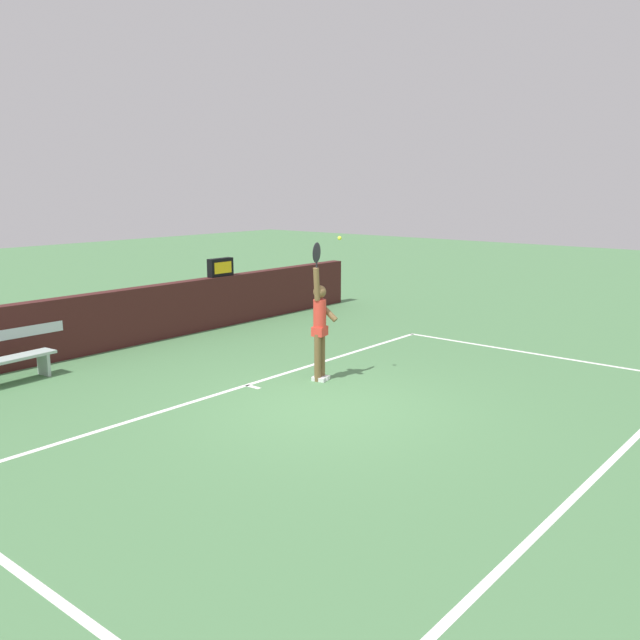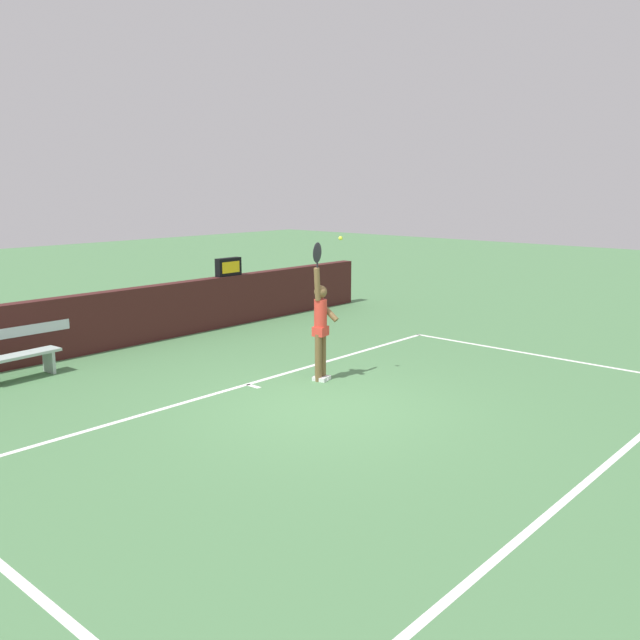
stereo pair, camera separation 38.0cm
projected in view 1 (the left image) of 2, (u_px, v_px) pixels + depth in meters
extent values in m
plane|color=#4E804E|center=(327.00, 406.00, 10.26)|extent=(60.00, 60.00, 0.00)
cube|color=white|center=(247.00, 385.00, 11.35)|extent=(10.37, 0.09, 0.00)
cube|color=white|center=(595.00, 477.00, 7.77)|extent=(10.37, 0.09, 0.00)
cube|color=white|center=(39.00, 586.00, 5.65)|extent=(0.09, 5.80, 0.00)
cube|color=white|center=(535.00, 354.00, 13.47)|extent=(0.09, 5.80, 0.00)
cube|color=white|center=(253.00, 387.00, 11.26)|extent=(0.09, 0.30, 0.00)
cube|color=#421B19|center=(108.00, 321.00, 13.75)|extent=(15.01, 0.29, 1.19)
cube|color=black|center=(220.00, 267.00, 15.91)|extent=(0.67, 0.18, 0.43)
cube|color=yellow|center=(223.00, 268.00, 15.85)|extent=(0.53, 0.01, 0.26)
cylinder|color=brown|center=(322.00, 356.00, 11.64)|extent=(0.12, 0.12, 0.82)
cylinder|color=brown|center=(318.00, 358.00, 11.52)|extent=(0.12, 0.12, 0.82)
cube|color=white|center=(323.00, 377.00, 11.71)|extent=(0.15, 0.26, 0.07)
cube|color=white|center=(319.00, 379.00, 11.58)|extent=(0.15, 0.26, 0.07)
cylinder|color=red|center=(320.00, 317.00, 11.44)|extent=(0.22, 0.22, 0.58)
cube|color=red|center=(320.00, 331.00, 11.49)|extent=(0.29, 0.25, 0.16)
sphere|color=brown|center=(320.00, 292.00, 11.36)|extent=(0.22, 0.22, 0.22)
cylinder|color=brown|center=(317.00, 284.00, 11.24)|extent=(0.16, 0.12, 0.56)
cylinder|color=brown|center=(326.00, 310.00, 11.49)|extent=(0.19, 0.45, 0.39)
ellipsoid|color=black|center=(317.00, 253.00, 11.13)|extent=(0.33, 0.10, 0.38)
cylinder|color=black|center=(317.00, 264.00, 11.17)|extent=(0.03, 0.03, 0.18)
sphere|color=#C7DF30|center=(340.00, 238.00, 11.23)|extent=(0.07, 0.07, 0.07)
cube|color=#A8BAB4|center=(15.00, 358.00, 11.46)|extent=(1.40, 0.47, 0.05)
cube|color=#A8BAB4|center=(44.00, 364.00, 11.92)|extent=(0.08, 0.32, 0.42)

